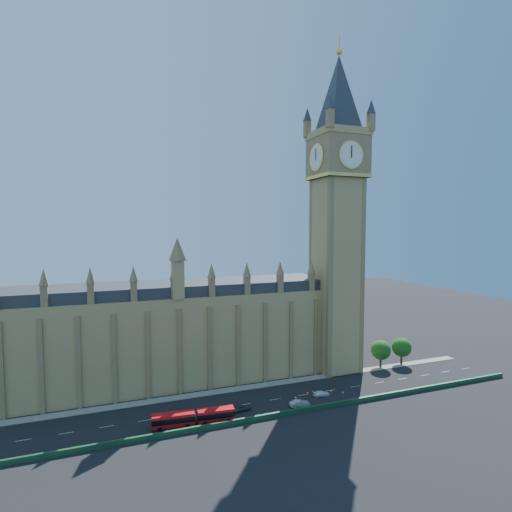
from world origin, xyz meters
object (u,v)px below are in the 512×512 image
object	(u,v)px
red_bus	(194,418)
car_white	(321,394)
car_silver	(300,403)
car_grey	(242,408)

from	to	relation	value
red_bus	car_white	distance (m)	34.22
red_bus	car_silver	bearing A→B (deg)	5.15
car_grey	car_silver	distance (m)	14.27
red_bus	car_silver	world-z (taller)	red_bus
car_white	red_bus	bearing A→B (deg)	102.88
red_bus	car_silver	size ratio (longest dim) A/B	3.70
red_bus	car_grey	distance (m)	12.37
red_bus	car_white	world-z (taller)	red_bus
red_bus	car_grey	size ratio (longest dim) A/B	4.08
car_silver	car_white	bearing A→B (deg)	-60.37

